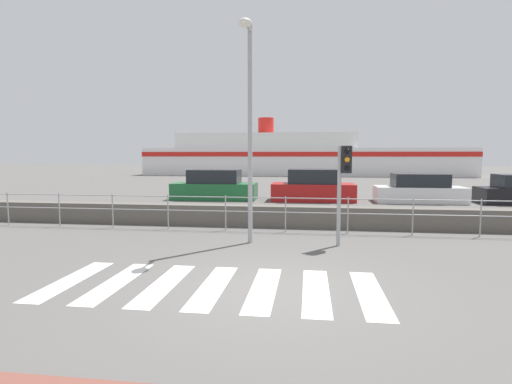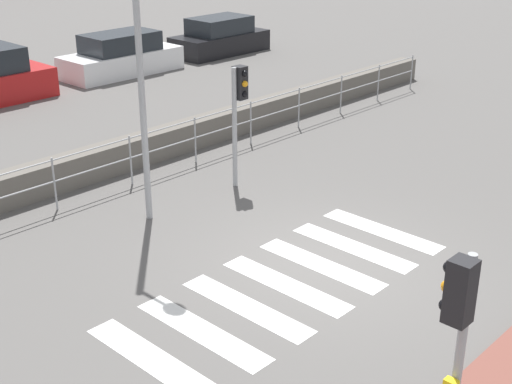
# 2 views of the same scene
# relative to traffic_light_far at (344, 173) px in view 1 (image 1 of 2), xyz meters

# --- Properties ---
(ground_plane) EXTENTS (160.00, 160.00, 0.00)m
(ground_plane) POSITION_rel_traffic_light_far_xyz_m (-1.56, -3.51, -1.87)
(ground_plane) COLOR #565451
(crosswalk) EXTENTS (5.85, 2.40, 0.01)m
(crosswalk) POSITION_rel_traffic_light_far_xyz_m (-2.53, -3.51, -1.87)
(crosswalk) COLOR silver
(crosswalk) RESTS_ON ground_plane
(seawall) EXTENTS (24.51, 0.55, 0.67)m
(seawall) POSITION_rel_traffic_light_far_xyz_m (-1.56, 2.56, -1.53)
(seawall) COLOR #605B54
(seawall) RESTS_ON ground_plane
(harbor_fence) EXTENTS (22.10, 0.04, 1.08)m
(harbor_fence) POSITION_rel_traffic_light_far_xyz_m (-1.56, 1.68, -1.15)
(harbor_fence) COLOR #9EA0A3
(harbor_fence) RESTS_ON ground_plane
(traffic_light_far) EXTENTS (0.34, 0.32, 2.54)m
(traffic_light_far) POSITION_rel_traffic_light_far_xyz_m (0.00, 0.00, 0.00)
(traffic_light_far) COLOR #9EA0A3
(traffic_light_far) RESTS_ON ground_plane
(streetlamp) EXTENTS (0.32, 1.09, 5.57)m
(streetlamp) POSITION_rel_traffic_light_far_xyz_m (-2.39, -0.14, 1.62)
(streetlamp) COLOR #9EA0A3
(streetlamp) RESTS_ON ground_plane
(ferry_boat) EXTENTS (35.92, 6.66, 6.54)m
(ferry_boat) POSITION_rel_traffic_light_far_xyz_m (-2.43, 35.96, 0.15)
(ferry_boat) COLOR white
(ferry_boat) RESTS_ON ground_plane
(parked_car_green) EXTENTS (4.35, 1.74, 1.55)m
(parked_car_green) POSITION_rel_traffic_light_far_xyz_m (-5.75, 10.06, -1.21)
(parked_car_green) COLOR #1E6633
(parked_car_green) RESTS_ON ground_plane
(parked_car_red) EXTENTS (4.14, 1.84, 1.60)m
(parked_car_red) POSITION_rel_traffic_light_far_xyz_m (-0.65, 10.06, -1.19)
(parked_car_red) COLOR #B21919
(parked_car_red) RESTS_ON ground_plane
(parked_car_white) EXTENTS (4.17, 1.70, 1.40)m
(parked_car_white) POSITION_rel_traffic_light_far_xyz_m (4.48, 10.06, -1.27)
(parked_car_white) COLOR silver
(parked_car_white) RESTS_ON ground_plane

